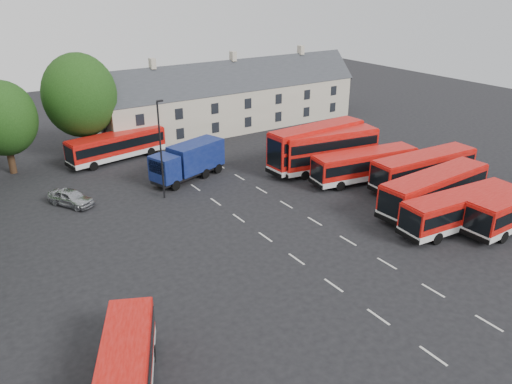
% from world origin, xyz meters
% --- Properties ---
extents(ground, '(140.00, 140.00, 0.00)m').
position_xyz_m(ground, '(0.00, 0.00, 0.00)').
color(ground, black).
rests_on(ground, ground).
extents(lane_markings, '(5.15, 33.80, 0.01)m').
position_xyz_m(lane_markings, '(2.50, 2.00, 0.01)').
color(lane_markings, beige).
rests_on(lane_markings, ground).
extents(terrace_houses, '(35.70, 7.13, 10.06)m').
position_xyz_m(terrace_houses, '(14.00, 30.00, 3.86)').
color(terrace_houses, beige).
rests_on(terrace_houses, ground).
extents(bus_row_b, '(10.98, 3.36, 3.06)m').
position_xyz_m(bus_row_b, '(13.80, -5.26, 1.84)').
color(bus_row_b, silver).
rests_on(bus_row_b, ground).
extents(bus_row_c, '(11.94, 3.36, 3.34)m').
position_xyz_m(bus_row_c, '(15.11, -1.75, 2.01)').
color(bus_row_c, silver).
rests_on(bus_row_c, ground).
extents(bus_row_d, '(11.68, 3.30, 3.26)m').
position_xyz_m(bus_row_d, '(18.68, 2.31, 1.96)').
color(bus_row_d, silver).
rests_on(bus_row_d, ground).
extents(bus_row_e, '(11.23, 4.15, 3.10)m').
position_xyz_m(bus_row_e, '(14.79, 6.32, 1.86)').
color(bus_row_e, silver).
rests_on(bus_row_e, ground).
extents(bus_dd_south, '(10.79, 4.05, 4.32)m').
position_xyz_m(bus_dd_south, '(13.63, 10.37, 2.46)').
color(bus_dd_south, silver).
rests_on(bus_dd_south, ground).
extents(bus_dd_north, '(11.37, 3.13, 4.62)m').
position_xyz_m(bus_dd_north, '(13.24, 11.92, 2.63)').
color(bus_dd_north, silver).
rests_on(bus_dd_north, ground).
extents(bus_west, '(6.35, 10.14, 2.86)m').
position_xyz_m(bus_west, '(-15.02, -8.57, 1.72)').
color(bus_west, silver).
rests_on(bus_west, ground).
extents(bus_north, '(11.13, 4.22, 3.07)m').
position_xyz_m(bus_north, '(-3.57, 25.78, 1.85)').
color(bus_north, silver).
rests_on(bus_north, ground).
extents(box_truck, '(8.45, 4.84, 3.53)m').
position_xyz_m(box_truck, '(0.61, 16.45, 1.98)').
color(box_truck, black).
rests_on(box_truck, ground).
extents(silver_car, '(3.76, 4.71, 1.50)m').
position_xyz_m(silver_car, '(-11.08, 16.39, 0.75)').
color(silver_car, '#B1B3B9').
rests_on(silver_car, ground).
extents(lamppost, '(0.62, 0.24, 9.08)m').
position_xyz_m(lamppost, '(-3.48, 13.40, 4.84)').
color(lamppost, black).
rests_on(lamppost, ground).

